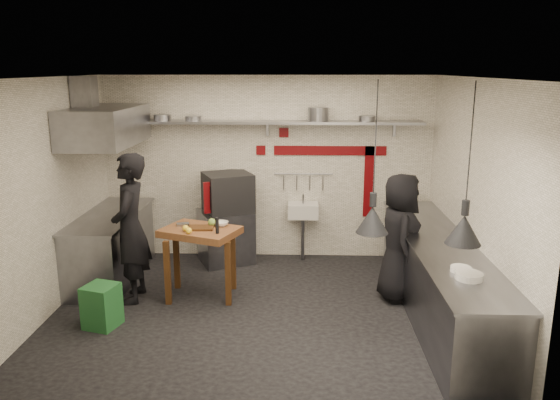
{
  "coord_description": "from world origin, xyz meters",
  "views": [
    {
      "loc": [
        0.48,
        -6.14,
        2.91
      ],
      "look_at": [
        0.25,
        0.3,
        1.34
      ],
      "focal_mm": 35.0,
      "sensor_mm": 36.0,
      "label": 1
    }
  ],
  "objects_px": {
    "oven_stand": "(226,236)",
    "chef_right": "(400,238)",
    "combi_oven": "(228,192)",
    "green_bin": "(102,306)",
    "chef_left": "(131,228)",
    "prep_table": "(201,263)"
  },
  "relations": [
    {
      "from": "combi_oven",
      "to": "chef_left",
      "type": "distance_m",
      "value": 1.78
    },
    {
      "from": "combi_oven",
      "to": "chef_left",
      "type": "bearing_deg",
      "value": -150.22
    },
    {
      "from": "combi_oven",
      "to": "prep_table",
      "type": "distance_m",
      "value": 1.47
    },
    {
      "from": "prep_table",
      "to": "oven_stand",
      "type": "bearing_deg",
      "value": 105.37
    },
    {
      "from": "oven_stand",
      "to": "combi_oven",
      "type": "bearing_deg",
      "value": -39.16
    },
    {
      "from": "combi_oven",
      "to": "chef_right",
      "type": "bearing_deg",
      "value": -52.99
    },
    {
      "from": "prep_table",
      "to": "chef_right",
      "type": "height_order",
      "value": "chef_right"
    },
    {
      "from": "green_bin",
      "to": "chef_left",
      "type": "xyz_separation_m",
      "value": [
        0.15,
        0.77,
        0.7
      ]
    },
    {
      "from": "green_bin",
      "to": "oven_stand",
      "type": "bearing_deg",
      "value": 62.7
    },
    {
      "from": "green_bin",
      "to": "prep_table",
      "type": "relative_size",
      "value": 0.54
    },
    {
      "from": "green_bin",
      "to": "chef_left",
      "type": "relative_size",
      "value": 0.26
    },
    {
      "from": "chef_left",
      "to": "chef_right",
      "type": "relative_size",
      "value": 1.16
    },
    {
      "from": "green_bin",
      "to": "chef_right",
      "type": "relative_size",
      "value": 0.31
    },
    {
      "from": "oven_stand",
      "to": "chef_right",
      "type": "bearing_deg",
      "value": -52.76
    },
    {
      "from": "oven_stand",
      "to": "combi_oven",
      "type": "distance_m",
      "value": 0.69
    },
    {
      "from": "oven_stand",
      "to": "chef_left",
      "type": "distance_m",
      "value": 1.84
    },
    {
      "from": "prep_table",
      "to": "chef_left",
      "type": "distance_m",
      "value": 0.99
    },
    {
      "from": "oven_stand",
      "to": "chef_right",
      "type": "relative_size",
      "value": 0.49
    },
    {
      "from": "chef_right",
      "to": "combi_oven",
      "type": "bearing_deg",
      "value": 62.0
    },
    {
      "from": "chef_right",
      "to": "green_bin",
      "type": "bearing_deg",
      "value": 105.41
    },
    {
      "from": "prep_table",
      "to": "chef_left",
      "type": "relative_size",
      "value": 0.49
    },
    {
      "from": "combi_oven",
      "to": "prep_table",
      "type": "xyz_separation_m",
      "value": [
        -0.19,
        -1.31,
        -0.63
      ]
    }
  ]
}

